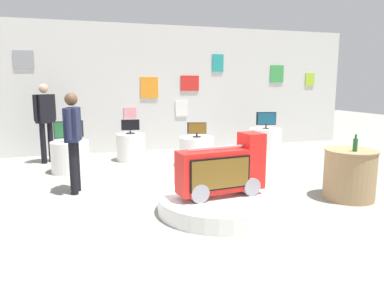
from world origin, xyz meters
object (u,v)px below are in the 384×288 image
object	(u,v)px
tv_on_left_rear	(266,119)
tv_on_right_rear	(197,129)
tv_on_far_right	(130,126)
main_display_pedestal	(220,203)
display_pedestal_far_right	(131,147)
novelty_firetruck_tv	(223,171)
tv_on_center_rear	(69,130)
display_pedestal_right_rear	(197,151)
display_pedestal_left_rear	(265,141)
shopper_browsing_near_truck	(45,117)
display_pedestal_center_rear	(70,157)
side_table_round	(350,174)
bottle_on_side_table	(355,145)
shopper_browsing_rear	(73,135)

from	to	relation	value
tv_on_left_rear	tv_on_right_rear	world-z (taller)	tv_on_left_rear
tv_on_left_rear	tv_on_far_right	distance (m)	3.44
main_display_pedestal	display_pedestal_far_right	xyz separation A→B (m)	(-0.74, 3.74, 0.20)
novelty_firetruck_tv	display_pedestal_far_right	size ratio (longest dim) A/B	1.93
tv_on_center_rear	display_pedestal_right_rear	distance (m)	2.67
tv_on_center_rear	tv_on_right_rear	world-z (taller)	tv_on_center_rear
display_pedestal_left_rear	display_pedestal_far_right	bearing A→B (deg)	178.97
tv_on_right_rear	shopper_browsing_near_truck	distance (m)	3.37
novelty_firetruck_tv	display_pedestal_center_rear	distance (m)	3.65
tv_on_far_right	shopper_browsing_near_truck	bearing A→B (deg)	169.95
display_pedestal_far_right	display_pedestal_center_rear	bearing A→B (deg)	-150.06
novelty_firetruck_tv	display_pedestal_right_rear	distance (m)	2.85
display_pedestal_far_right	side_table_round	bearing A→B (deg)	-53.23
display_pedestal_center_rear	tv_on_left_rear	bearing A→B (deg)	8.25
tv_on_center_rear	tv_on_far_right	xyz separation A→B (m)	(1.31, 0.75, -0.05)
side_table_round	bottle_on_side_table	size ratio (longest dim) A/B	3.11
main_display_pedestal	tv_on_right_rear	size ratio (longest dim) A/B	4.30
tv_on_left_rear	display_pedestal_far_right	world-z (taller)	tv_on_left_rear
tv_on_left_rear	display_pedestal_center_rear	distance (m)	4.83
tv_on_right_rear	shopper_browsing_rear	distance (m)	2.80
display_pedestal_right_rear	bottle_on_side_table	xyz separation A→B (m)	(1.50, -2.98, 0.56)
novelty_firetruck_tv	display_pedestal_right_rear	xyz separation A→B (m)	(0.53, 2.79, -0.26)
tv_on_far_right	shopper_browsing_rear	world-z (taller)	shopper_browsing_rear
display_pedestal_center_rear	bottle_on_side_table	distance (m)	5.22
tv_on_left_rear	shopper_browsing_near_truck	distance (m)	5.27
bottle_on_side_table	main_display_pedestal	bearing A→B (deg)	174.75
main_display_pedestal	tv_on_right_rear	distance (m)	2.92
display_pedestal_center_rear	bottle_on_side_table	world-z (taller)	bottle_on_side_table
display_pedestal_right_rear	bottle_on_side_table	world-z (taller)	bottle_on_side_table
display_pedestal_right_rear	side_table_round	world-z (taller)	side_table_round
display_pedestal_far_right	bottle_on_side_table	xyz separation A→B (m)	(2.79, -3.93, 0.56)
display_pedestal_right_rear	display_pedestal_far_right	xyz separation A→B (m)	(-1.29, 0.95, 0.00)
display_pedestal_right_rear	side_table_round	bearing A→B (deg)	-61.52
novelty_firetruck_tv	display_pedestal_far_right	world-z (taller)	novelty_firetruck_tv
shopper_browsing_rear	display_pedestal_left_rear	bearing A→B (deg)	25.15
display_pedestal_left_rear	shopper_browsing_rear	distance (m)	5.16
display_pedestal_left_rear	shopper_browsing_rear	world-z (taller)	shopper_browsing_rear
main_display_pedestal	tv_on_left_rear	size ratio (longest dim) A/B	3.44
tv_on_left_rear	display_pedestal_center_rear	size ratio (longest dim) A/B	0.68
tv_on_left_rear	bottle_on_side_table	xyz separation A→B (m)	(-0.64, -3.86, 0.01)
novelty_firetruck_tv	display_pedestal_left_rear	xyz separation A→B (m)	(2.67, 3.68, -0.26)
tv_on_center_rear	display_pedestal_right_rear	xyz separation A→B (m)	(2.60, -0.19, -0.54)
display_pedestal_left_rear	shopper_browsing_near_truck	world-z (taller)	shopper_browsing_near_truck
tv_on_far_right	bottle_on_side_table	xyz separation A→B (m)	(2.79, -3.92, 0.07)
tv_on_center_rear	tv_on_right_rear	bearing A→B (deg)	-4.31
display_pedestal_center_rear	tv_on_far_right	xyz separation A→B (m)	(1.31, 0.75, 0.49)
display_pedestal_left_rear	display_pedestal_right_rear	distance (m)	2.32
display_pedestal_right_rear	side_table_round	xyz separation A→B (m)	(1.55, -2.85, 0.08)
display_pedestal_far_right	novelty_firetruck_tv	bearing A→B (deg)	-78.41
display_pedestal_right_rear	bottle_on_side_table	size ratio (longest dim) A/B	2.94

